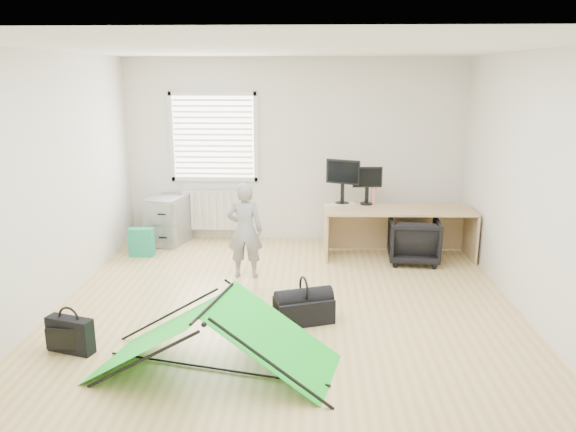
{
  "coord_description": "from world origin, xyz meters",
  "views": [
    {
      "loc": [
        0.25,
        -5.56,
        2.48
      ],
      "look_at": [
        0.0,
        0.4,
        0.95
      ],
      "focal_mm": 35.0,
      "sensor_mm": 36.0,
      "label": 1
    }
  ],
  "objects_px": {
    "person": "(245,230)",
    "kite": "(214,337)",
    "monitor_left": "(342,188)",
    "monitor_right": "(367,191)",
    "storage_crate": "(415,250)",
    "office_chair": "(414,240)",
    "desk": "(398,233)",
    "duffel_bag": "(304,310)",
    "filing_cabinet": "(168,220)",
    "laptop_bag": "(70,335)",
    "thermos": "(374,195)"
  },
  "relations": [
    {
      "from": "person",
      "to": "kite",
      "type": "bearing_deg",
      "value": 90.68
    },
    {
      "from": "monitor_left",
      "to": "monitor_right",
      "type": "height_order",
      "value": "monitor_left"
    },
    {
      "from": "kite",
      "to": "storage_crate",
      "type": "bearing_deg",
      "value": 67.17
    },
    {
      "from": "monitor_left",
      "to": "office_chair",
      "type": "bearing_deg",
      "value": -1.92
    },
    {
      "from": "desk",
      "to": "storage_crate",
      "type": "distance_m",
      "value": 0.32
    },
    {
      "from": "kite",
      "to": "duffel_bag",
      "type": "xyz_separation_m",
      "value": [
        0.74,
        1.0,
        -0.18
      ]
    },
    {
      "from": "storage_crate",
      "to": "kite",
      "type": "bearing_deg",
      "value": -126.12
    },
    {
      "from": "filing_cabinet",
      "to": "laptop_bag",
      "type": "bearing_deg",
      "value": -74.82
    },
    {
      "from": "office_chair",
      "to": "storage_crate",
      "type": "height_order",
      "value": "office_chair"
    },
    {
      "from": "duffel_bag",
      "to": "filing_cabinet",
      "type": "bearing_deg",
      "value": 108.71
    },
    {
      "from": "desk",
      "to": "duffel_bag",
      "type": "height_order",
      "value": "desk"
    },
    {
      "from": "kite",
      "to": "storage_crate",
      "type": "xyz_separation_m",
      "value": [
        2.24,
        3.06,
        -0.18
      ]
    },
    {
      "from": "desk",
      "to": "duffel_bag",
      "type": "distance_m",
      "value": 2.49
    },
    {
      "from": "person",
      "to": "storage_crate",
      "type": "bearing_deg",
      "value": -160.18
    },
    {
      "from": "office_chair",
      "to": "person",
      "type": "height_order",
      "value": "person"
    },
    {
      "from": "filing_cabinet",
      "to": "monitor_left",
      "type": "relative_size",
      "value": 1.47
    },
    {
      "from": "monitor_right",
      "to": "person",
      "type": "distance_m",
      "value": 1.96
    },
    {
      "from": "filing_cabinet",
      "to": "office_chair",
      "type": "xyz_separation_m",
      "value": [
        3.49,
        -0.71,
        -0.05
      ]
    },
    {
      "from": "thermos",
      "to": "office_chair",
      "type": "xyz_separation_m",
      "value": [
        0.5,
        -0.47,
        -0.51
      ]
    },
    {
      "from": "thermos",
      "to": "duffel_bag",
      "type": "bearing_deg",
      "value": -111.34
    },
    {
      "from": "kite",
      "to": "laptop_bag",
      "type": "bearing_deg",
      "value": -178.14
    },
    {
      "from": "monitor_left",
      "to": "storage_crate",
      "type": "height_order",
      "value": "monitor_left"
    },
    {
      "from": "person",
      "to": "monitor_right",
      "type": "bearing_deg",
      "value": -144.15
    },
    {
      "from": "thermos",
      "to": "storage_crate",
      "type": "relative_size",
      "value": 0.56
    },
    {
      "from": "storage_crate",
      "to": "duffel_bag",
      "type": "height_order",
      "value": "same"
    },
    {
      "from": "monitor_right",
      "to": "laptop_bag",
      "type": "bearing_deg",
      "value": -138.86
    },
    {
      "from": "thermos",
      "to": "office_chair",
      "type": "bearing_deg",
      "value": -43.44
    },
    {
      "from": "kite",
      "to": "duffel_bag",
      "type": "height_order",
      "value": "kite"
    },
    {
      "from": "person",
      "to": "storage_crate",
      "type": "relative_size",
      "value": 2.63
    },
    {
      "from": "laptop_bag",
      "to": "office_chair",
      "type": "bearing_deg",
      "value": 53.84
    },
    {
      "from": "filing_cabinet",
      "to": "monitor_left",
      "type": "height_order",
      "value": "monitor_left"
    },
    {
      "from": "laptop_bag",
      "to": "thermos",
      "type": "bearing_deg",
      "value": 62.73
    },
    {
      "from": "person",
      "to": "storage_crate",
      "type": "height_order",
      "value": "person"
    },
    {
      "from": "filing_cabinet",
      "to": "monitor_left",
      "type": "bearing_deg",
      "value": 10.56
    },
    {
      "from": "desk",
      "to": "laptop_bag",
      "type": "height_order",
      "value": "desk"
    },
    {
      "from": "thermos",
      "to": "office_chair",
      "type": "distance_m",
      "value": 0.85
    },
    {
      "from": "filing_cabinet",
      "to": "thermos",
      "type": "xyz_separation_m",
      "value": [
        2.99,
        -0.24,
        0.46
      ]
    },
    {
      "from": "filing_cabinet",
      "to": "thermos",
      "type": "bearing_deg",
      "value": 11.71
    },
    {
      "from": "filing_cabinet",
      "to": "monitor_right",
      "type": "distance_m",
      "value": 2.95
    },
    {
      "from": "filing_cabinet",
      "to": "storage_crate",
      "type": "bearing_deg",
      "value": 6.84
    },
    {
      "from": "filing_cabinet",
      "to": "storage_crate",
      "type": "distance_m",
      "value": 3.6
    },
    {
      "from": "filing_cabinet",
      "to": "monitor_left",
      "type": "xyz_separation_m",
      "value": [
        2.55,
        -0.25,
        0.56
      ]
    },
    {
      "from": "desk",
      "to": "monitor_left",
      "type": "height_order",
      "value": "monitor_left"
    },
    {
      "from": "desk",
      "to": "laptop_bag",
      "type": "bearing_deg",
      "value": -141.05
    },
    {
      "from": "laptop_bag",
      "to": "storage_crate",
      "type": "bearing_deg",
      "value": 54.67
    },
    {
      "from": "desk",
      "to": "filing_cabinet",
      "type": "distance_m",
      "value": 3.35
    },
    {
      "from": "filing_cabinet",
      "to": "person",
      "type": "distance_m",
      "value": 1.91
    },
    {
      "from": "desk",
      "to": "thermos",
      "type": "distance_m",
      "value": 0.63
    },
    {
      "from": "laptop_bag",
      "to": "duffel_bag",
      "type": "relative_size",
      "value": 0.76
    },
    {
      "from": "desk",
      "to": "storage_crate",
      "type": "bearing_deg",
      "value": -17.26
    }
  ]
}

